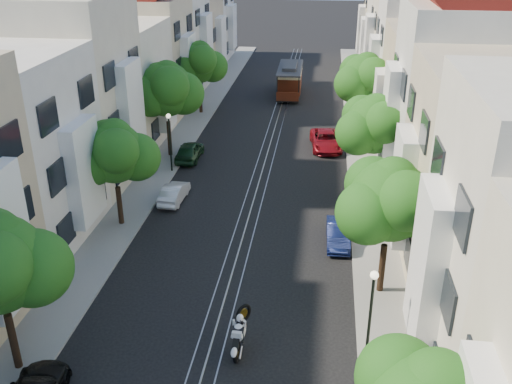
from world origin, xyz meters
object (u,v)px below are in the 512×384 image
(lamp_east, at_px, (371,304))
(tree_e_b, at_px, (391,203))
(lamp_west, at_px, (170,134))
(parked_car_e_far, at_px, (326,140))
(tree_w_b, at_px, (115,154))
(tree_e_c, at_px, (374,127))
(tree_e_d, at_px, (366,79))
(parked_car_w_mid, at_px, (174,193))
(cable_car, at_px, (290,78))
(tree_w_c, at_px, (167,90))
(parked_car_w_far, at_px, (190,151))
(parked_car_e_mid, at_px, (338,234))
(tree_w_d, at_px, (200,64))
(sportbike_rider, at_px, (239,331))

(lamp_east, bearing_deg, tree_e_b, 79.07)
(lamp_west, xyz_separation_m, parked_car_e_far, (10.70, 6.14, -2.18))
(tree_w_b, bearing_deg, tree_e_c, 22.62)
(tree_e_c, bearing_deg, tree_e_d, 90.00)
(lamp_east, distance_m, parked_car_w_mid, 17.70)
(tree_e_b, relative_size, cable_car, 0.88)
(lamp_east, bearing_deg, tree_e_c, 86.56)
(tree_e_d, xyz_separation_m, lamp_east, (-0.96, -26.98, -2.02))
(lamp_west, bearing_deg, parked_car_e_far, 29.84)
(tree_w_c, bearing_deg, parked_car_w_mid, -73.71)
(parked_car_w_mid, xyz_separation_m, parked_car_w_far, (-0.65, 7.07, 0.11))
(tree_e_c, bearing_deg, parked_car_e_mid, -106.99)
(parked_car_e_far, bearing_deg, tree_e_d, 38.07)
(lamp_east, height_order, parked_car_e_far, lamp_east)
(lamp_east, height_order, parked_car_w_far, lamp_east)
(lamp_west, bearing_deg, tree_e_c, -8.49)
(tree_w_b, height_order, cable_car, tree_w_b)
(tree_e_d, bearing_deg, parked_car_w_far, -153.45)
(tree_w_c, bearing_deg, lamp_west, -74.25)
(tree_e_d, xyz_separation_m, parked_car_e_mid, (-2.01, -17.59, -4.29))
(lamp_east, height_order, parked_car_e_mid, lamp_east)
(parked_car_e_mid, bearing_deg, tree_w_d, 116.97)
(tree_w_d, relative_size, parked_car_w_far, 1.65)
(tree_e_b, distance_m, parked_car_w_far, 20.60)
(lamp_east, relative_size, lamp_west, 1.00)
(tree_e_b, height_order, lamp_east, tree_e_b)
(tree_e_c, bearing_deg, cable_car, 106.09)
(tree_e_b, bearing_deg, parked_car_w_far, 129.55)
(tree_e_c, height_order, tree_e_d, tree_e_d)
(tree_w_b, bearing_deg, parked_car_e_far, 50.83)
(tree_w_d, bearing_deg, parked_car_w_far, -82.33)
(cable_car, height_order, parked_car_w_mid, cable_car)
(tree_e_b, height_order, lamp_west, tree_e_b)
(lamp_west, distance_m, parked_car_w_mid, 5.24)
(tree_w_b, distance_m, sportbike_rider, 13.39)
(parked_car_w_mid, bearing_deg, sportbike_rider, 117.31)
(tree_w_d, height_order, parked_car_e_mid, tree_w_d)
(sportbike_rider, bearing_deg, parked_car_w_far, 111.57)
(tree_w_c, bearing_deg, parked_car_e_mid, -43.10)
(tree_e_b, relative_size, sportbike_rider, 2.99)
(sportbike_rider, xyz_separation_m, parked_car_w_mid, (-6.18, 13.38, -0.40))
(tree_w_d, height_order, sportbike_rider, tree_w_d)
(tree_w_c, xyz_separation_m, parked_car_e_mid, (12.39, -11.59, -4.49))
(tree_w_c, relative_size, lamp_west, 1.71)
(tree_e_b, bearing_deg, tree_w_c, 131.99)
(tree_w_b, relative_size, cable_car, 0.82)
(tree_w_d, height_order, cable_car, tree_w_d)
(cable_car, bearing_deg, tree_e_c, -74.81)
(tree_w_c, xyz_separation_m, parked_car_w_far, (1.54, -0.43, -4.39))
(parked_car_w_mid, bearing_deg, tree_e_b, 147.67)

